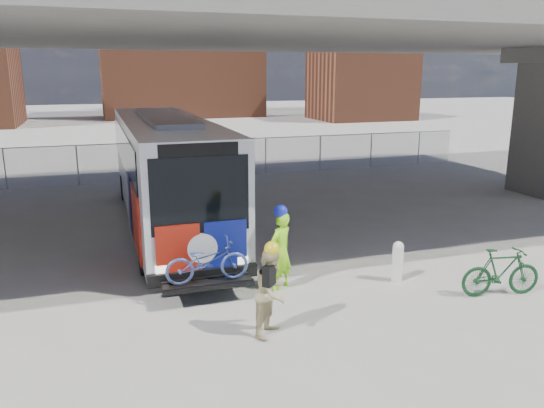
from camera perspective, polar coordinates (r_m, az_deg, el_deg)
name	(u,v)px	position (r m, az deg, el deg)	size (l,w,h in m)	color
ground	(261,257)	(14.87, -1.24, -5.71)	(160.00, 160.00, 0.00)	#9E9991
bus	(166,163)	(17.84, -11.38, 4.33)	(2.67, 12.90, 3.69)	silver
overpass	(222,23)	(17.94, -5.36, 18.82)	(40.00, 16.00, 7.95)	#605E59
chainlink_fence	(187,149)	(25.97, -9.17, 5.83)	(30.00, 0.06, 30.00)	gray
brick_buildings	(141,69)	(61.85, -13.88, 13.92)	(54.00, 22.00, 12.00)	brown
smokestack	(237,12)	(71.15, -3.80, 19.94)	(2.20, 2.20, 25.00)	brown
bollard	(398,260)	(13.40, 13.35, -5.87)	(0.27, 0.27, 1.02)	silver
cyclist_hivis	(280,248)	(12.49, 0.91, -4.80)	(0.81, 0.74, 2.05)	#98FF1A
cyclist_tan	(272,291)	(10.38, -0.01, -9.32)	(1.06, 1.06, 1.90)	tan
bike_parked	(501,272)	(13.29, 23.42, -6.74)	(0.53, 1.89, 1.14)	#123A1C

